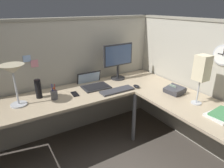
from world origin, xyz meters
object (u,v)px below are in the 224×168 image
Objects in this scene: laptop at (93,84)px; computer_mouse at (137,86)px; monitor at (118,59)px; cell_phone at (75,94)px; desk_lamp_paper at (202,69)px; office_phone at (175,90)px; desk_lamp_dome at (13,73)px; book_stack at (223,115)px; pen_cup at (54,95)px; keyboard at (117,90)px; thermos_flask at (38,89)px; wall_clock at (223,55)px.

laptop is 3.73× the size of computer_mouse.
monitor is 0.49m from computer_mouse.
cell_phone is (-0.31, -0.15, -0.02)m from laptop.
laptop reaches higher than computer_mouse.
desk_lamp_paper is (0.30, -1.09, 0.09)m from monitor.
monitor is 0.88m from office_phone.
desk_lamp_paper reaches higher than cell_phone.
computer_mouse is 0.23× the size of desk_lamp_dome.
desk_lamp_dome is 0.84× the size of desk_lamp_paper.
desk_lamp_dome is 1.80m from office_phone.
monitor is at bearing 101.05° from book_stack.
laptop is at bearing 124.38° from desk_lamp_paper.
laptop is at bearing 30.83° from cell_phone.
pen_cup is 1.25× the size of cell_phone.
desk_lamp_paper reaches higher than computer_mouse.
pen_cup is (-1.00, 0.21, 0.04)m from computer_mouse.
keyboard is 0.74m from pen_cup.
desk_lamp_dome is at bearing 158.75° from office_phone.
keyboard is 2.39× the size of pen_cup.
monitor is 1.46m from book_stack.
laptop reaches higher than cell_phone.
desk_lamp_dome reaches higher than computer_mouse.
thermos_flask reaches higher than cell_phone.
desk_lamp_dome is (-1.34, -0.15, 0.07)m from monitor.
laptop is 1.55m from wall_clock.
book_stack is at bearing -62.56° from keyboard.
keyboard is at bearing -16.21° from cell_phone.
thermos_flask is 1.59m from office_phone.
pen_cup is 0.34× the size of desk_lamp_paper.
office_phone is (0.28, -0.38, 0.02)m from computer_mouse.
desk_lamp_paper is (1.64, -0.95, 0.02)m from desk_lamp_dome.
book_stack is at bearing -37.94° from desk_lamp_dome.
desk_lamp_paper reaches higher than desk_lamp_dome.
cell_phone is at bearing 138.95° from desk_lamp_paper.
keyboard is at bearing 174.20° from computer_mouse.
computer_mouse is at bearing -86.81° from monitor.
book_stack is at bearing -78.95° from monitor.
laptop is 0.87× the size of desk_lamp_dome.
wall_clock reaches higher than thermos_flask.
desk_lamp_paper is (1.41, -1.03, 0.27)m from thermos_flask.
desk_lamp_paper is at bearing 85.49° from book_stack.
monitor is 2.27× the size of thermos_flask.
thermos_flask is 2.05m from wall_clock.
monitor reaches higher than desk_lamp_dome.
cell_phone is (-0.48, 0.18, -0.01)m from keyboard.
laptop is 1.76× the size of thermos_flask.
cell_phone is at bearing -18.41° from thermos_flask.
office_phone is at bearing -53.39° from computer_mouse.
monitor is at bearing 5.61° from laptop.
cell_phone is at bearing 164.38° from computer_mouse.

